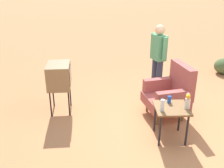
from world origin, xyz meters
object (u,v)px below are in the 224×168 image
object	(u,v)px
tv_on_stand	(59,76)
side_table	(171,112)
bottle_short_clear	(162,105)
soda_can_blue	(169,99)
armchair	(171,93)
flower_vase	(188,100)
person_standing	(158,56)

from	to	relation	value
tv_on_stand	side_table	bearing A→B (deg)	62.52
side_table	bottle_short_clear	size ratio (longest dim) A/B	3.03
soda_can_blue	bottle_short_clear	world-z (taller)	bottle_short_clear
armchair	flower_vase	xyz separation A→B (m)	(0.85, 0.06, 0.26)
armchair	tv_on_stand	world-z (taller)	armchair
tv_on_stand	soda_can_blue	size ratio (longest dim) A/B	8.44
side_table	tv_on_stand	world-z (taller)	tv_on_stand
armchair	soda_can_blue	world-z (taller)	armchair
armchair	person_standing	size ratio (longest dim) A/B	0.65
armchair	soda_can_blue	xyz separation A→B (m)	(0.64, -0.19, 0.17)
tv_on_stand	person_standing	distance (m)	2.25
tv_on_stand	person_standing	xyz separation A→B (m)	(-0.75, 2.11, 0.16)
tv_on_stand	flower_vase	world-z (taller)	tv_on_stand
flower_vase	soda_can_blue	bearing A→B (deg)	-130.88
side_table	soda_can_blue	bearing A→B (deg)	-176.96
side_table	bottle_short_clear	distance (m)	0.29
side_table	tv_on_stand	size ratio (longest dim) A/B	0.59
side_table	tv_on_stand	distance (m)	2.29
flower_vase	bottle_short_clear	bearing A→B (deg)	-81.18
armchair	side_table	bearing A→B (deg)	-12.69
armchair	side_table	size ratio (longest dim) A/B	1.75
side_table	flower_vase	world-z (taller)	flower_vase
soda_can_blue	bottle_short_clear	size ratio (longest dim) A/B	0.61
flower_vase	person_standing	bearing A→B (deg)	-175.69
soda_can_blue	bottle_short_clear	distance (m)	0.34
flower_vase	tv_on_stand	bearing A→B (deg)	-115.93
side_table	soda_can_blue	xyz separation A→B (m)	(-0.17, -0.01, 0.15)
person_standing	tv_on_stand	bearing A→B (deg)	-70.52
armchair	bottle_short_clear	size ratio (longest dim) A/B	5.30
soda_can_blue	person_standing	bearing A→B (deg)	176.21
person_standing	side_table	bearing A→B (deg)	-3.16
side_table	person_standing	world-z (taller)	person_standing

